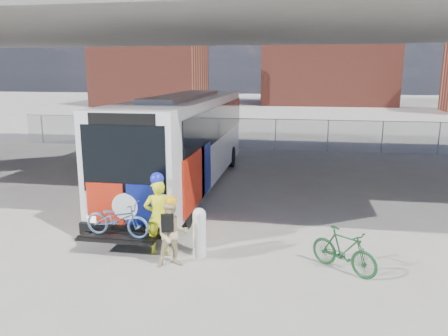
% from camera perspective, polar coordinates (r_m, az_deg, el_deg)
% --- Properties ---
extents(ground, '(160.00, 160.00, 0.00)m').
position_cam_1_polar(ground, '(14.50, -0.07, -5.67)').
color(ground, '#9E9991').
rests_on(ground, ground).
extents(bus, '(2.67, 12.93, 3.69)m').
position_cam_1_polar(bus, '(17.03, -5.15, 4.28)').
color(bus, silver).
rests_on(bus, ground).
extents(overpass, '(40.00, 16.00, 7.95)m').
position_cam_1_polar(overpass, '(17.86, 2.27, 18.97)').
color(overpass, '#605E59').
rests_on(overpass, ground).
extents(chainlink_fence, '(30.00, 0.06, 30.00)m').
position_cam_1_polar(chainlink_fence, '(25.87, 4.55, 5.54)').
color(chainlink_fence, gray).
rests_on(chainlink_fence, ground).
extents(brick_buildings, '(54.00, 22.00, 12.00)m').
position_cam_1_polar(brick_buildings, '(61.82, 9.06, 13.11)').
color(brick_buildings, brown).
rests_on(brick_buildings, ground).
extents(smokestack, '(2.20, 2.20, 25.00)m').
position_cam_1_polar(smokestack, '(70.01, 20.44, 18.23)').
color(smokestack, brown).
rests_on(smokestack, ground).
extents(bollard, '(0.33, 0.33, 1.25)m').
position_cam_1_polar(bollard, '(10.93, -3.23, -8.15)').
color(bollard, white).
rests_on(bollard, ground).
extents(cyclist_hivis, '(0.82, 0.69, 2.11)m').
position_cam_1_polar(cyclist_hivis, '(11.09, -8.60, -6.06)').
color(cyclist_hivis, '#EFF519').
rests_on(cyclist_hivis, ground).
extents(cyclist_tan, '(0.95, 0.86, 1.75)m').
position_cam_1_polar(cyclist_tan, '(10.36, -6.78, -8.46)').
color(cyclist_tan, '#D6BD89').
rests_on(cyclist_tan, ground).
extents(bike_parked, '(1.65, 1.42, 1.02)m').
position_cam_1_polar(bike_parked, '(10.53, 15.38, -10.31)').
color(bike_parked, '#164520').
rests_on(bike_parked, ground).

